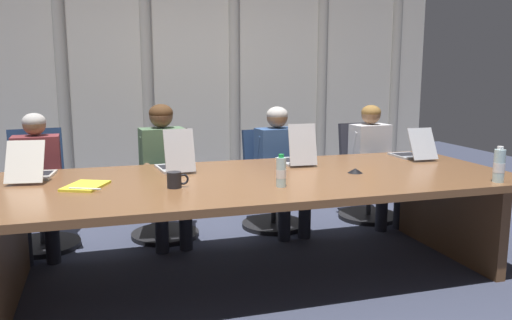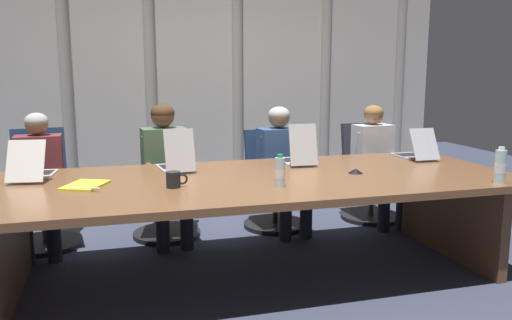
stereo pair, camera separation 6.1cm
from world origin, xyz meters
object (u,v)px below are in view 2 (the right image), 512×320
at_px(laptop_left_mid, 176,162).
at_px(laptop_center, 297,156).
at_px(coffee_mug_near, 174,180).
at_px(conference_mic_left_side, 356,171).
at_px(person_center, 283,161).
at_px(person_right_mid, 377,157).
at_px(office_chair_center, 273,190).
at_px(office_chair_left_end, 43,203).
at_px(spiral_notepad, 85,185).
at_px(office_chair_left_mid, 166,196).
at_px(laptop_right_mid, 414,152).
at_px(person_left_end, 39,175).
at_px(laptop_left_end, 33,170).
at_px(person_left_mid, 166,164).
at_px(water_bottle_secondary, 280,172).
at_px(water_bottle_primary, 500,167).
at_px(office_chair_right_mid, 369,183).

height_order(laptop_left_mid, laptop_center, laptop_center).
relative_size(coffee_mug_near, conference_mic_left_side, 1.28).
bearing_deg(person_center, conference_mic_left_side, 6.14).
bearing_deg(person_right_mid, coffee_mug_near, -66.11).
bearing_deg(office_chair_center, office_chair_left_end, -96.22).
height_order(laptop_center, spiral_notepad, laptop_center).
relative_size(laptop_left_mid, office_chair_left_mid, 0.45).
xyz_separation_m(laptop_right_mid, office_chair_center, (-1.03, 0.74, -0.44)).
bearing_deg(person_left_end, office_chair_left_end, -179.08).
xyz_separation_m(person_center, person_right_mid, (0.96, -0.00, -0.01)).
height_order(office_chair_left_mid, conference_mic_left_side, office_chair_left_mid).
height_order(laptop_left_end, spiral_notepad, laptop_left_end).
height_order(conference_mic_left_side, spiral_notepad, conference_mic_left_side).
bearing_deg(office_chair_left_end, coffee_mug_near, 27.99).
xyz_separation_m(office_chair_left_end, person_left_mid, (1.03, -0.16, 0.31)).
distance_m(office_chair_left_end, person_left_end, 0.32).
height_order(person_left_mid, person_center, person_left_mid).
bearing_deg(office_chair_center, spiral_notepad, -61.94).
xyz_separation_m(water_bottle_secondary, coffee_mug_near, (-0.66, 0.17, -0.04)).
height_order(office_chair_left_end, conference_mic_left_side, office_chair_left_end).
bearing_deg(coffee_mug_near, office_chair_left_mid, 86.61).
distance_m(person_left_end, water_bottle_secondary, 2.08).
height_order(person_left_end, coffee_mug_near, person_left_end).
height_order(laptop_left_end, person_left_mid, person_left_mid).
height_order(laptop_left_mid, person_left_mid, person_left_mid).
bearing_deg(conference_mic_left_side, coffee_mug_near, -175.58).
bearing_deg(coffee_mug_near, conference_mic_left_side, 4.42).
bearing_deg(laptop_center, laptop_right_mid, -88.85).
bearing_deg(spiral_notepad, person_left_end, 137.66).
relative_size(person_center, water_bottle_primary, 4.68).
distance_m(laptop_left_mid, office_chair_right_mid, 2.19).
bearing_deg(person_right_mid, person_left_end, -94.55).
bearing_deg(office_chair_center, laptop_center, -8.28).
relative_size(laptop_center, spiral_notepad, 1.16).
distance_m(person_left_mid, water_bottle_secondary, 1.44).
bearing_deg(water_bottle_primary, office_chair_center, 120.44).
bearing_deg(spiral_notepad, laptop_left_end, 158.11).
relative_size(person_left_mid, person_right_mid, 1.04).
bearing_deg(office_chair_center, laptop_left_mid, -60.26).
height_order(office_chair_right_mid, coffee_mug_near, office_chair_right_mid).
bearing_deg(laptop_left_mid, person_center, -67.73).
bearing_deg(laptop_center, water_bottle_secondary, 154.48).
distance_m(office_chair_right_mid, conference_mic_left_side, 1.47).
height_order(person_right_mid, conference_mic_left_side, person_right_mid).
distance_m(laptop_center, person_center, 0.58).
relative_size(laptop_left_end, spiral_notepad, 1.36).
relative_size(laptop_left_mid, office_chair_center, 0.47).
bearing_deg(spiral_notepad, water_bottle_primary, 11.54).
relative_size(water_bottle_primary, coffee_mug_near, 1.73).
height_order(person_left_mid, water_bottle_primary, person_left_mid).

